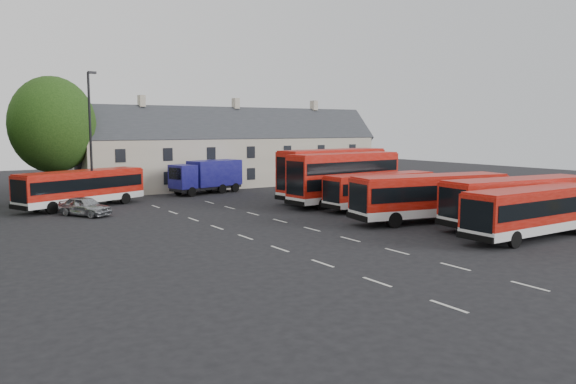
% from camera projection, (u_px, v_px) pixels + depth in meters
% --- Properties ---
extents(ground, '(140.00, 140.00, 0.00)m').
position_uv_depth(ground, '(262.00, 243.00, 32.72)').
color(ground, black).
rests_on(ground, ground).
extents(lane_markings, '(5.15, 33.80, 0.01)m').
position_uv_depth(lane_markings, '(280.00, 233.00, 35.73)').
color(lane_markings, beige).
rests_on(lane_markings, ground).
extents(terrace_houses, '(35.70, 7.13, 10.06)m').
position_uv_depth(terrace_houses, '(236.00, 152.00, 64.87)').
color(terrace_houses, beige).
rests_on(terrace_houses, ground).
extents(bus_row_a, '(10.88, 2.67, 3.07)m').
position_uv_depth(bus_row_a, '(534.00, 208.00, 33.86)').
color(bus_row_a, silver).
rests_on(bus_row_a, ground).
extents(bus_row_b, '(11.99, 3.89, 3.33)m').
position_uv_depth(bus_row_b, '(519.00, 198.00, 37.52)').
color(bus_row_b, silver).
rests_on(bus_row_b, ground).
extents(bus_row_c, '(12.12, 4.69, 3.35)m').
position_uv_depth(bus_row_c, '(430.00, 194.00, 39.89)').
color(bus_row_c, silver).
rests_on(bus_row_c, ground).
extents(bus_row_d, '(10.27, 2.79, 2.88)m').
position_uv_depth(bus_row_d, '(440.00, 189.00, 45.30)').
color(bus_row_d, silver).
rests_on(bus_row_d, ground).
extents(bus_row_e, '(10.42, 2.67, 2.93)m').
position_uv_depth(bus_row_e, '(380.00, 188.00, 46.22)').
color(bus_row_e, silver).
rests_on(bus_row_e, ground).
extents(bus_dd_south, '(11.17, 3.51, 4.51)m').
position_uv_depth(bus_dd_south, '(344.00, 176.00, 48.48)').
color(bus_dd_south, silver).
rests_on(bus_dd_south, ground).
extents(bus_dd_north, '(11.73, 4.14, 4.71)m').
position_uv_depth(bus_dd_north, '(333.00, 172.00, 51.49)').
color(bus_dd_north, silver).
rests_on(bus_dd_north, ground).
extents(bus_north, '(11.16, 6.54, 3.12)m').
position_uv_depth(bus_north, '(82.00, 185.00, 46.92)').
color(bus_north, silver).
rests_on(bus_north, ground).
extents(box_truck, '(8.00, 4.11, 3.35)m').
position_uv_depth(box_truck, '(207.00, 175.00, 57.14)').
color(box_truck, black).
rests_on(box_truck, ground).
extents(silver_car, '(3.73, 4.66, 1.49)m').
position_uv_depth(silver_car, '(85.00, 206.00, 42.65)').
color(silver_car, '#A1A4A8').
rests_on(silver_car, ground).
extents(lamppost, '(0.78, 0.40, 11.27)m').
position_uv_depth(lamppost, '(91.00, 136.00, 46.18)').
color(lamppost, black).
rests_on(lamppost, ground).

